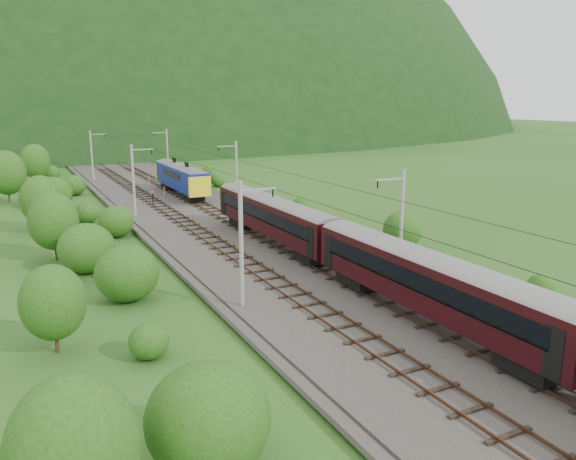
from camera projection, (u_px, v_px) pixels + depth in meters
name	position (u px, v px, depth m)	size (l,w,h in m)	color
ground	(326.00, 295.00, 38.60)	(600.00, 600.00, 0.00)	#294C17
railbed	(266.00, 257.00, 47.26)	(14.00, 220.00, 0.30)	#38332D
track_left	(239.00, 258.00, 46.16)	(2.40, 220.00, 0.27)	brown
track_right	(291.00, 251.00, 48.26)	(2.40, 220.00, 0.27)	brown
catenary_left	(134.00, 179.00, 62.73)	(2.54, 192.28, 8.00)	gray
catenary_right	(236.00, 172.00, 68.10)	(2.54, 192.28, 8.00)	gray
overhead_wires	(265.00, 175.00, 45.69)	(4.83, 198.00, 0.03)	black
mountain_main	(46.00, 128.00, 264.73)	(504.00, 360.00, 244.00)	black
hazard_post_near	(164.00, 192.00, 75.87)	(0.14, 0.14, 1.34)	red
hazard_post_far	(149.00, 181.00, 85.58)	(0.16, 0.16, 1.53)	red
signal	(153.00, 197.00, 68.89)	(0.21, 0.21, 1.88)	black
vegetation_left	(63.00, 215.00, 52.76)	(13.13, 146.02, 6.84)	#184D14
vegetation_right	(353.00, 222.00, 55.83)	(6.84, 103.26, 3.14)	#184D14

